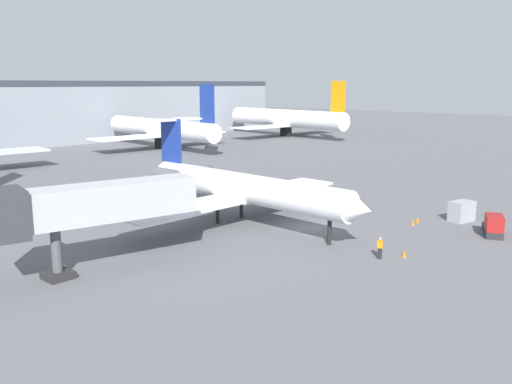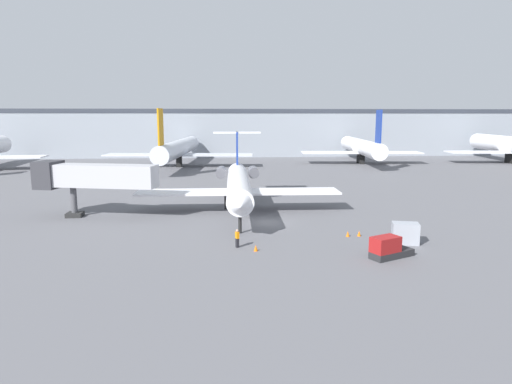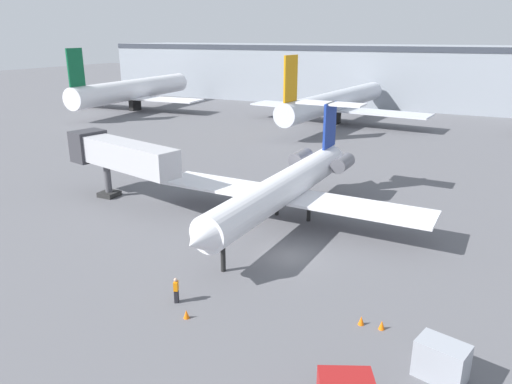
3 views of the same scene
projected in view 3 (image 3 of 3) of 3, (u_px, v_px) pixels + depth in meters
name	position (u px, v px, depth m)	size (l,w,h in m)	color
ground_plane	(289.00, 257.00, 36.88)	(400.00, 400.00, 0.10)	#5B5B60
regional_jet	(288.00, 185.00, 42.55)	(25.44, 28.18, 9.52)	white
jet_bridge	(116.00, 154.00, 47.85)	(14.61, 6.18, 6.57)	#ADADB2
ground_crew_marshaller	(176.00, 290.00, 30.26)	(0.39, 0.47, 1.69)	black
cargo_container_uld	(441.00, 361.00, 23.51)	(2.69, 2.08, 1.97)	#999EA8
traffic_cone_near	(361.00, 320.00, 28.07)	(0.36, 0.36, 0.55)	orange
traffic_cone_mid	(186.00, 314.00, 28.71)	(0.36, 0.36, 0.55)	orange
traffic_cone_far	(382.00, 325.00, 27.64)	(0.36, 0.36, 0.55)	orange
terminal_building	(440.00, 76.00, 112.30)	(171.30, 23.23, 13.76)	#8C939E
parked_airliner_west_end	(133.00, 90.00, 106.81)	(32.22, 38.21, 13.79)	white
parked_airliner_west_mid	(336.00, 102.00, 90.33)	(35.02, 41.36, 13.21)	silver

